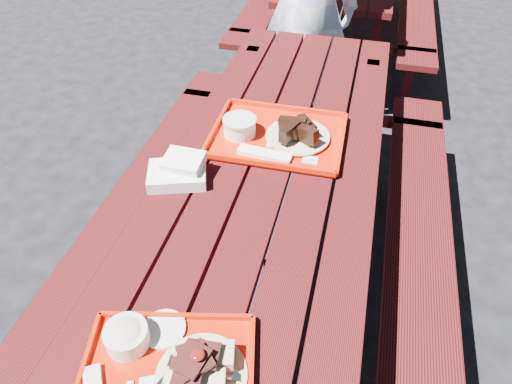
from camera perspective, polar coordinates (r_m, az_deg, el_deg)
ground at (r=2.13m, az=1.03°, el=-13.74°), size 60.00×60.00×0.00m
picnic_table_near at (r=1.69m, az=1.26°, el=-3.15°), size 1.41×2.40×0.75m
near_tray at (r=1.13m, az=-11.06°, el=-20.25°), size 0.45×0.39×0.12m
far_tray at (r=1.73m, az=2.41°, el=7.23°), size 0.50×0.39×0.08m
white_cloth at (r=1.56m, az=-9.60°, el=2.60°), size 0.23×0.20×0.08m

